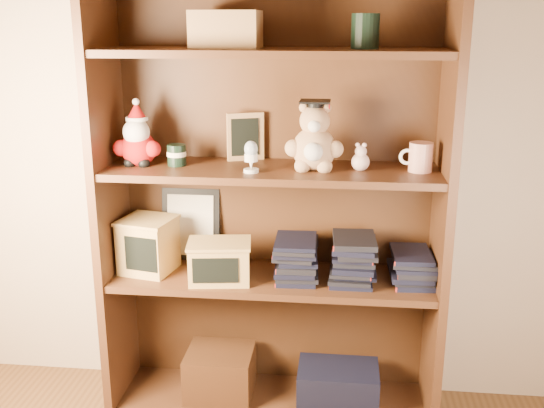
{
  "coord_description": "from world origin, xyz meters",
  "views": [
    {
      "loc": [
        0.15,
        -0.82,
        1.44
      ],
      "look_at": [
        -0.09,
        1.3,
        0.82
      ],
      "focal_mm": 42.0,
      "sensor_mm": 36.0,
      "label": 1
    }
  ],
  "objects_px": {
    "bookcase": "(273,211)",
    "teacher_mug": "(420,157)",
    "grad_teddy_bear": "(314,143)",
    "treats_box": "(148,245)"
  },
  "relations": [
    {
      "from": "bookcase",
      "to": "teacher_mug",
      "type": "xyz_separation_m",
      "value": [
        0.5,
        -0.05,
        0.22
      ]
    },
    {
      "from": "grad_teddy_bear",
      "to": "teacher_mug",
      "type": "relative_size",
      "value": 2.16
    },
    {
      "from": "bookcase",
      "to": "grad_teddy_bear",
      "type": "bearing_deg",
      "value": -21.51
    },
    {
      "from": "grad_teddy_bear",
      "to": "treats_box",
      "type": "height_order",
      "value": "grad_teddy_bear"
    },
    {
      "from": "bookcase",
      "to": "grad_teddy_bear",
      "type": "relative_size",
      "value": 6.65
    },
    {
      "from": "grad_teddy_bear",
      "to": "teacher_mug",
      "type": "xyz_separation_m",
      "value": [
        0.35,
        0.01,
        -0.04
      ]
    },
    {
      "from": "bookcase",
      "to": "treats_box",
      "type": "relative_size",
      "value": 7.38
    },
    {
      "from": "bookcase",
      "to": "teacher_mug",
      "type": "height_order",
      "value": "bookcase"
    },
    {
      "from": "teacher_mug",
      "to": "grad_teddy_bear",
      "type": "bearing_deg",
      "value": -178.82
    },
    {
      "from": "grad_teddy_bear",
      "to": "teacher_mug",
      "type": "distance_m",
      "value": 0.36
    }
  ]
}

